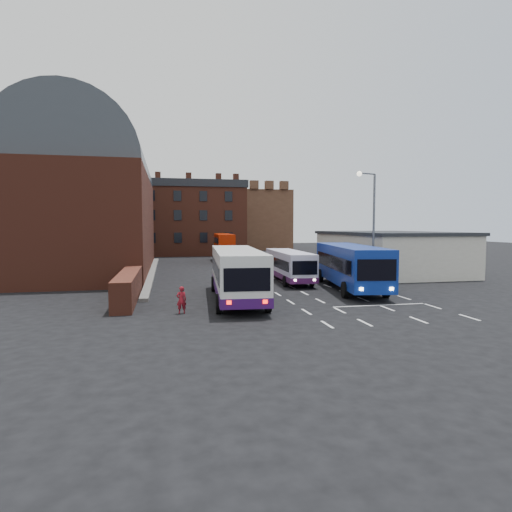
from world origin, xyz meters
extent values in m
plane|color=black|center=(0.00, 0.00, 0.00)|extent=(180.00, 180.00, 0.00)
cube|color=#602B1E|center=(-15.50, 21.00, 5.00)|extent=(12.00, 28.00, 10.00)
cylinder|color=#1E2328|center=(-15.50, 21.00, 10.00)|extent=(12.00, 26.00, 12.00)
cube|color=#602B1E|center=(-10.20, 2.00, 0.90)|extent=(1.20, 10.00, 1.80)
cube|color=beige|center=(15.00, 14.00, 2.00)|extent=(10.00, 16.00, 4.00)
cube|color=#282B30|center=(15.00, 14.00, 4.10)|extent=(10.40, 16.40, 0.30)
cube|color=brown|center=(-6.00, 46.00, 5.50)|extent=(22.00, 10.00, 11.00)
cube|color=brown|center=(6.00, 66.00, 6.00)|extent=(22.00, 22.00, 12.00)
cube|color=silver|center=(-3.23, 0.71, 1.93)|extent=(3.63, 12.31, 2.76)
cube|color=black|center=(-3.23, 0.71, 2.10)|extent=(3.60, 11.12, 0.99)
cylinder|color=black|center=(-4.33, 4.66, 0.55)|extent=(0.39, 1.12, 1.10)
cylinder|color=black|center=(-4.92, -3.49, 0.55)|extent=(0.39, 1.12, 1.10)
cylinder|color=black|center=(-1.58, 4.46, 0.55)|extent=(0.39, 1.12, 1.10)
cylinder|color=black|center=(-2.17, -3.69, 0.55)|extent=(0.39, 1.12, 1.10)
cube|color=silver|center=(2.72, 8.87, 1.55)|extent=(2.58, 9.81, 2.21)
cube|color=black|center=(2.72, 8.87, 1.68)|extent=(2.60, 8.61, 0.80)
cylinder|color=black|center=(3.71, 5.73, 0.44)|extent=(0.28, 0.89, 0.88)
cylinder|color=black|center=(3.96, 12.27, 0.44)|extent=(0.28, 0.89, 0.88)
cylinder|color=black|center=(1.50, 5.82, 0.44)|extent=(0.28, 0.89, 0.88)
cylinder|color=black|center=(1.75, 12.36, 0.44)|extent=(0.28, 0.89, 0.88)
cube|color=navy|center=(6.00, 3.51, 1.96)|extent=(4.71, 12.60, 2.80)
cube|color=black|center=(6.00, 3.51, 2.13)|extent=(4.58, 11.43, 1.01)
cylinder|color=black|center=(6.76, -0.58, 0.56)|extent=(0.49, 1.15, 1.12)
cylinder|color=black|center=(8.07, 7.60, 0.56)|extent=(0.49, 1.15, 1.12)
cylinder|color=black|center=(4.00, -0.14, 0.56)|extent=(0.49, 1.15, 1.12)
cylinder|color=black|center=(5.30, 8.04, 0.56)|extent=(0.49, 1.15, 1.12)
cube|color=#B31A00|center=(-0.12, 30.76, 2.09)|extent=(2.53, 9.45, 3.32)
cube|color=black|center=(-0.12, 30.76, 1.62)|extent=(2.54, 8.25, 0.77)
cylinder|color=black|center=(0.81, 27.74, 0.43)|extent=(0.27, 0.86, 0.85)
cylinder|color=black|center=(1.08, 34.03, 0.43)|extent=(0.27, 0.86, 0.85)
cylinder|color=black|center=(-1.32, 27.83, 0.43)|extent=(0.27, 0.86, 0.85)
cylinder|color=black|center=(-1.05, 34.12, 0.43)|extent=(0.27, 0.86, 0.85)
cylinder|color=#52565E|center=(8.60, 4.91, 4.48)|extent=(0.18, 0.18, 8.97)
cylinder|color=#52565E|center=(7.84, 4.70, 8.97)|extent=(1.54, 0.52, 0.11)
sphere|color=#FFF2CC|center=(7.09, 4.49, 8.91)|extent=(0.40, 0.40, 0.40)
imported|color=maroon|center=(-6.94, -3.05, 0.76)|extent=(0.60, 0.43, 1.53)
imported|color=tan|center=(-4.14, -1.49, 0.72)|extent=(0.89, 0.84, 1.45)
camera|label=1|loc=(-7.68, -26.81, 4.87)|focal=30.00mm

